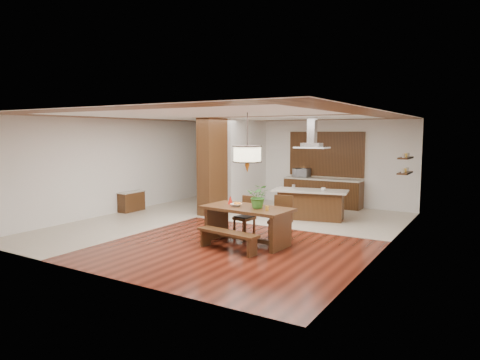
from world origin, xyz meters
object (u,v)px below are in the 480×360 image
Objects in this scene: dining_chair_left at (244,216)px; island_cup at (323,189)px; fruit_bowl at (236,205)px; range_hood at (312,133)px; kitchen_island at (311,204)px; hallway_console at (131,202)px; dining_table at (247,217)px; microwave at (301,173)px; dining_chair_right at (280,219)px; pendant_lantern at (247,143)px; foliage_plant at (259,196)px; dining_bench at (228,241)px.

island_cup is at bearing 77.06° from dining_chair_left.
range_hood is at bearing 82.18° from fruit_bowl.
dining_chair_left reaches higher than kitchen_island.
hallway_console is 3.53× the size of fruit_bowl.
kitchen_island reaches higher than dining_table.
dining_table is 16.96× the size of island_cup.
microwave is at bearing 100.77° from dining_table.
pendant_lantern reaches higher than dining_chair_right.
range_hood reaches higher than microwave.
dining_chair_left is 0.43× the size of kitchen_island.
range_hood reaches higher than dining_chair_left.
kitchen_island is 2.64m from microwave.
foliage_plant is at bearing 1.01° from dining_table.
fruit_bowl is 0.28× the size of range_hood.
dining_chair_right reaches higher than kitchen_island.
range_hood reaches higher than dining_chair_right.
microwave reaches higher than island_cup.
hallway_console is 5.50m from dining_bench.
hallway_console is at bearing 163.50° from dining_table.
kitchen_island is 2.03m from range_hood.
kitchen_island is 0.61m from island_cup.
dining_bench is 1.43× the size of dining_chair_right.
dining_chair_right is (0.99, -0.07, 0.05)m from dining_chair_left.
microwave reaches higher than dining_table.
kitchen_island is 2.45× the size of range_hood.
hallway_console is at bearing 162.10° from fruit_bowl.
pendant_lantern reaches higher than kitchen_island.
microwave is at bearing 100.77° from pendant_lantern.
microwave is at bearing 99.08° from dining_bench.
kitchen_island is (0.20, 3.26, -0.17)m from dining_table.
dining_chair_right reaches higher than island_cup.
foliage_plant is 0.59m from fruit_bowl.
dining_chair_right is at bearing -91.17° from island_cup.
fruit_bowl is 0.11× the size of kitchen_island.
island_cup is at bearing -9.84° from range_hood.
microwave reaches higher than kitchen_island.
dining_table is 0.93× the size of kitchen_island.
pendant_lantern is at bearing -105.18° from kitchen_island.
dining_table is 0.36m from fruit_bowl.
fruit_bowl is (4.83, -1.56, 0.54)m from hallway_console.
hallway_console is at bearing -161.65° from range_hood.
dining_chair_left is at bearing 125.15° from pendant_lantern.
kitchen_island is at bearing 85.32° from dining_chair_left.
pendant_lantern is 0.59× the size of kitchen_island.
hallway_console is at bearing 156.18° from dining_bench.
fruit_bowl reaches higher than kitchen_island.
island_cup is at bearing 84.50° from foliage_plant.
dining_chair_right is at bearing -9.46° from hallway_console.
fruit_bowl is at bearing 107.06° from dining_bench.
foliage_plant is (0.29, 0.01, -1.16)m from pendant_lantern.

